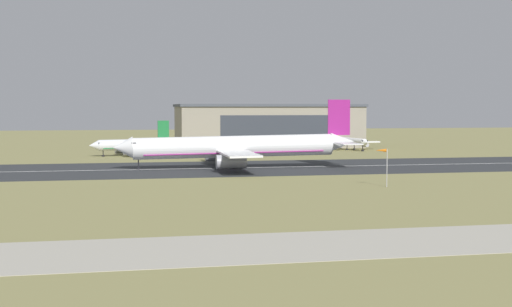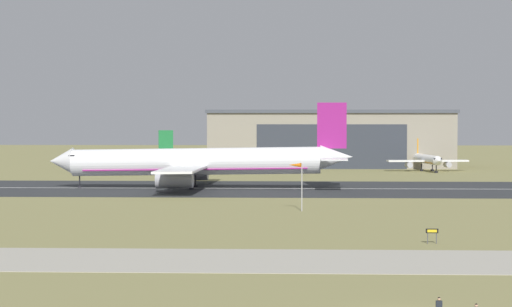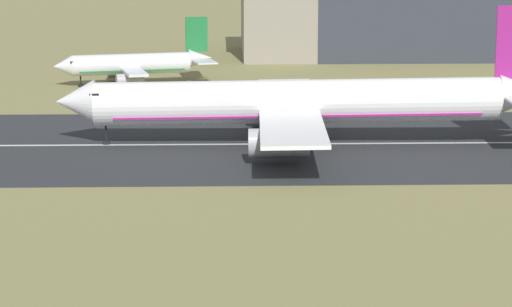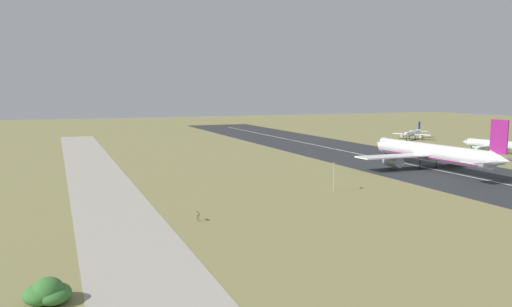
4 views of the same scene
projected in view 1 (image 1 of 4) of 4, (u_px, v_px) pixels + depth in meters
name	position (u px, v px, depth m)	size (l,w,h in m)	color
ground_plane	(458.00, 196.00, 113.00)	(713.42, 713.42, 0.00)	olive
runway_strip	(339.00, 166.00, 170.48)	(473.42, 42.31, 0.06)	#2B2D30
runway_centreline	(339.00, 166.00, 170.48)	(426.08, 0.70, 0.01)	silver
hangar_building	(268.00, 126.00, 253.65)	(65.29, 26.64, 15.27)	gray
airplane_landing	(236.00, 147.00, 164.80)	(56.78, 46.27, 15.94)	white
airplane_parked_west	(131.00, 145.00, 207.67)	(25.19, 19.20, 10.21)	silver
airplane_parked_centre	(350.00, 141.00, 237.48)	(20.33, 24.03, 7.88)	white
windsock_pole	(382.00, 153.00, 125.49)	(2.04, 1.17, 6.79)	#B7B7BC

